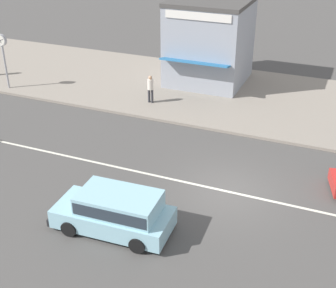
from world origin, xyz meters
name	(u,v)px	position (x,y,z in m)	size (l,w,h in m)	color
ground_plane	(228,192)	(0.00, 0.00, 0.00)	(160.00, 160.00, 0.00)	#4C4947
lane_centre_stripe	(228,191)	(0.00, 0.00, 0.00)	(50.40, 0.14, 0.01)	silver
kerb_strip	(276,102)	(0.00, 10.17, 0.07)	(68.00, 10.00, 0.15)	gray
minivan_pale_blue_1	(116,210)	(-3.08, -3.96, 0.84)	(4.47, 2.15, 1.56)	#93C6D6
street_clock	(2,48)	(-16.00, 5.88, 2.73)	(0.72, 0.22, 3.40)	#9E9EA3
pedestrian_mid_kerb	(150,87)	(-6.74, 7.13, 1.10)	(0.34, 0.34, 1.64)	#333338
shopfront_corner_warung	(209,41)	(-4.80, 11.94, 2.76)	(4.76, 5.65, 5.20)	#999EA8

